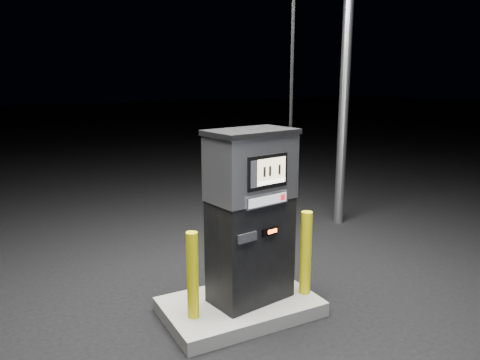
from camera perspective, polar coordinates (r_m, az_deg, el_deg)
name	(u,v)px	position (r m, az deg, el deg)	size (l,w,h in m)	color
ground	(240,313)	(5.20, 0.00, -15.91)	(80.00, 80.00, 0.00)	black
pump_island	(240,307)	(5.16, 0.00, -15.18)	(1.60, 1.00, 0.15)	slate
fuel_dispenser	(251,215)	(4.83, 1.35, -4.27)	(1.04, 0.68, 3.76)	black
bollard_left	(193,275)	(4.65, -5.79, -11.49)	(0.12, 0.12, 0.88)	#CEC50B
bollard_right	(306,253)	(5.15, 8.01, -8.80)	(0.12, 0.12, 0.92)	#CEC50B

